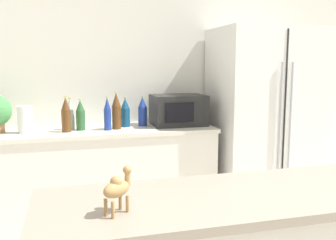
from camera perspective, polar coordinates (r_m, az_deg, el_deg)
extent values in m
cube|color=silver|center=(3.70, -2.65, 5.50)|extent=(8.00, 0.06, 2.55)
cube|color=silver|center=(3.44, -10.21, -9.08)|extent=(1.99, 0.60, 0.87)
cube|color=silver|center=(3.33, -10.41, -1.61)|extent=(2.02, 0.63, 0.03)
cube|color=white|center=(3.73, 14.30, -0.53)|extent=(0.95, 0.71, 1.80)
cube|color=black|center=(3.42, 17.25, -1.41)|extent=(0.01, 0.01, 1.73)
cylinder|color=#B2B5BA|center=(3.37, 16.74, 0.01)|extent=(0.02, 0.02, 0.99)
cylinder|color=#B2B5BA|center=(3.42, 18.16, 0.07)|extent=(0.02, 0.02, 0.99)
cube|color=gray|center=(1.73, 19.48, -10.16)|extent=(2.21, 0.55, 0.03)
cylinder|color=white|center=(3.27, -20.96, 0.06)|extent=(0.12, 0.12, 0.22)
cube|color=black|center=(3.46, 1.56, 1.54)|extent=(0.48, 0.36, 0.28)
cube|color=black|center=(3.28, 1.77, 1.15)|extent=(0.26, 0.01, 0.17)
cylinder|color=#B2B7BC|center=(3.33, -14.67, 0.06)|extent=(0.08, 0.08, 0.17)
cone|color=#B2B7BC|center=(3.32, -14.75, 2.35)|extent=(0.07, 0.07, 0.10)
cylinder|color=gold|center=(3.31, -14.78, 3.24)|extent=(0.03, 0.03, 0.01)
cylinder|color=brown|center=(3.28, -7.85, 0.40)|extent=(0.08, 0.08, 0.20)
cone|color=brown|center=(3.26, -7.91, 3.17)|extent=(0.07, 0.07, 0.11)
cylinder|color=gold|center=(3.26, -7.93, 4.25)|extent=(0.03, 0.03, 0.01)
cylinder|color=#2D6033|center=(3.28, -13.17, -0.06)|extent=(0.08, 0.08, 0.17)
cone|color=#2D6033|center=(3.26, -13.24, 2.19)|extent=(0.07, 0.07, 0.09)
cylinder|color=gold|center=(3.26, -13.27, 3.08)|extent=(0.03, 0.03, 0.01)
cylinder|color=navy|center=(3.43, -3.90, 0.54)|extent=(0.08, 0.08, 0.17)
cone|color=navy|center=(3.42, -3.92, 2.77)|extent=(0.08, 0.08, 0.10)
cylinder|color=gold|center=(3.41, -3.93, 3.65)|extent=(0.03, 0.03, 0.01)
cylinder|color=navy|center=(3.23, -9.20, 0.05)|extent=(0.06, 0.06, 0.18)
cone|color=navy|center=(3.22, -9.26, 2.51)|extent=(0.06, 0.06, 0.10)
cylinder|color=gold|center=(3.21, -9.28, 3.48)|extent=(0.02, 0.02, 0.01)
cylinder|color=brown|center=(3.22, -15.25, -0.13)|extent=(0.08, 0.08, 0.18)
cone|color=brown|center=(3.20, -15.35, 2.43)|extent=(0.07, 0.07, 0.10)
cylinder|color=gold|center=(3.19, -15.39, 3.43)|extent=(0.03, 0.03, 0.01)
cylinder|color=navy|center=(3.39, -6.51, 0.37)|extent=(0.08, 0.08, 0.17)
cone|color=navy|center=(3.38, -6.55, 2.56)|extent=(0.08, 0.08, 0.09)
cylinder|color=gold|center=(3.37, -6.57, 3.42)|extent=(0.03, 0.03, 0.01)
ellipsoid|color=#A87F4C|center=(1.33, -7.87, -10.40)|extent=(0.12, 0.12, 0.06)
sphere|color=#A87F4C|center=(1.32, -7.89, -9.33)|extent=(0.04, 0.04, 0.04)
cylinder|color=#A87F4C|center=(1.36, -6.20, -8.70)|extent=(0.02, 0.02, 0.06)
sphere|color=#A87F4C|center=(1.35, -6.22, -7.55)|extent=(0.03, 0.03, 0.03)
cylinder|color=#A87F4C|center=(1.39, -7.27, -12.22)|extent=(0.01, 0.01, 0.06)
cylinder|color=#A87F4C|center=(1.36, -6.19, -12.56)|extent=(0.01, 0.01, 0.06)
cylinder|color=#A87F4C|center=(1.34, -9.47, -13.02)|extent=(0.01, 0.01, 0.06)
cylinder|color=#A87F4C|center=(1.32, -8.40, -13.40)|extent=(0.01, 0.01, 0.06)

